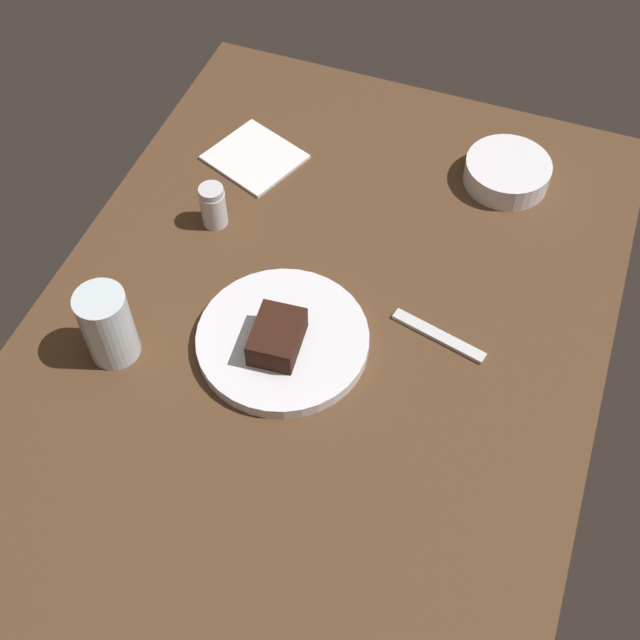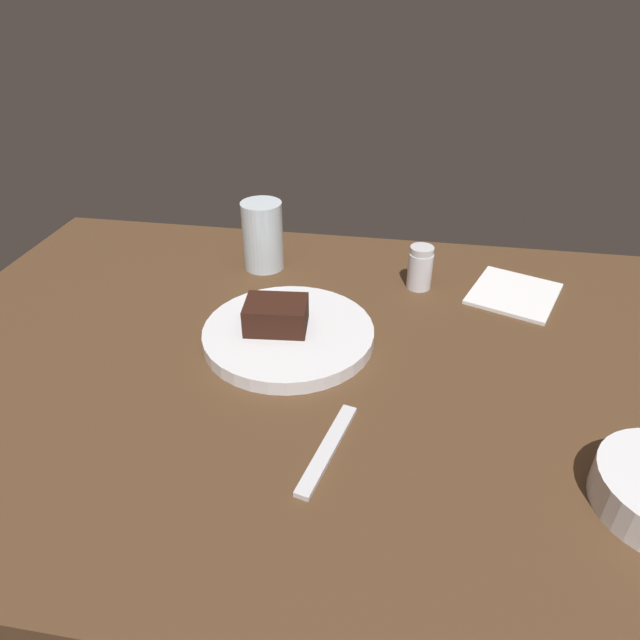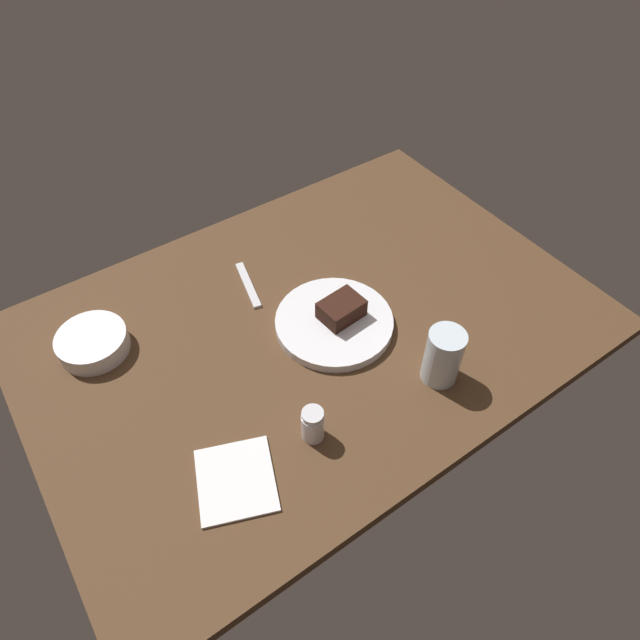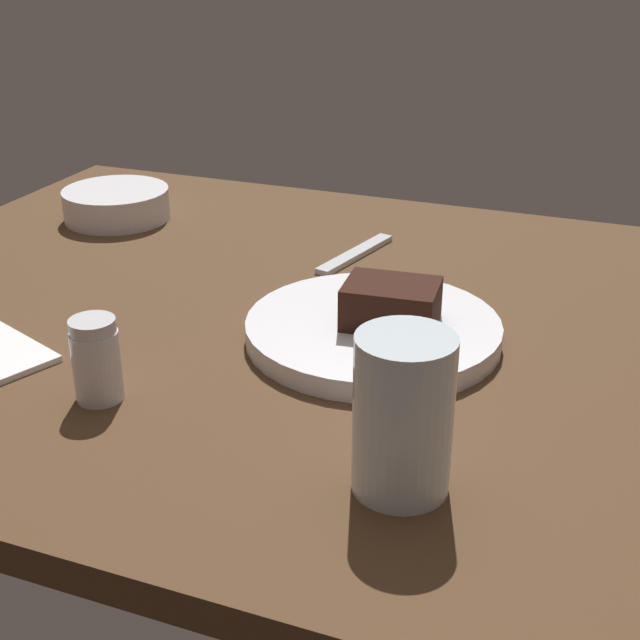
# 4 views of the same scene
# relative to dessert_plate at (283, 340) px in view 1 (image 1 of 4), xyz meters

# --- Properties ---
(dining_table) EXTENTS (1.20, 0.84, 0.03)m
(dining_table) POSITION_rel_dessert_plate_xyz_m (-0.03, 0.04, -0.03)
(dining_table) COLOR #4C331E
(dining_table) RESTS_ON ground
(dessert_plate) EXTENTS (0.25, 0.25, 0.02)m
(dessert_plate) POSITION_rel_dessert_plate_xyz_m (0.00, 0.00, 0.00)
(dessert_plate) COLOR silver
(dessert_plate) RESTS_ON dining_table
(chocolate_cake_slice) EXTENTS (0.10, 0.07, 0.04)m
(chocolate_cake_slice) POSITION_rel_dessert_plate_xyz_m (0.02, -0.00, 0.03)
(chocolate_cake_slice) COLOR black
(chocolate_cake_slice) RESTS_ON dessert_plate
(salt_shaker) EXTENTS (0.04, 0.04, 0.08)m
(salt_shaker) POSITION_rel_dessert_plate_xyz_m (-0.19, -0.19, 0.03)
(salt_shaker) COLOR silver
(salt_shaker) RESTS_ON dining_table
(water_glass) EXTENTS (0.07, 0.07, 0.12)m
(water_glass) POSITION_rel_dessert_plate_xyz_m (0.09, -0.23, 0.05)
(water_glass) COLOR silver
(water_glass) RESTS_ON dining_table
(side_bowl) EXTENTS (0.14, 0.14, 0.04)m
(side_bowl) POSITION_rel_dessert_plate_xyz_m (-0.45, 0.23, 0.01)
(side_bowl) COLOR silver
(side_bowl) RESTS_ON dining_table
(dessert_spoon) EXTENTS (0.05, 0.15, 0.01)m
(dessert_spoon) POSITION_rel_dessert_plate_xyz_m (-0.09, 0.21, -0.01)
(dessert_spoon) COLOR silver
(dessert_spoon) RESTS_ON dining_table
(folded_napkin) EXTENTS (0.18, 0.18, 0.01)m
(folded_napkin) POSITION_rel_dessert_plate_xyz_m (-0.35, -0.19, -0.01)
(folded_napkin) COLOR white
(folded_napkin) RESTS_ON dining_table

